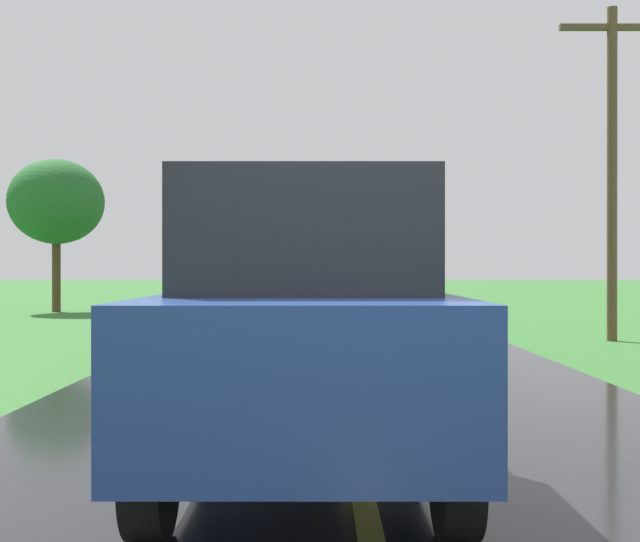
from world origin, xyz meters
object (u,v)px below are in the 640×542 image
(banana_truck_far, at_px, (318,268))
(roadside_tree_near_left, at_px, (57,202))
(following_car, at_px, (308,326))
(banana_truck_near, at_px, (300,267))
(utility_pole_roadside, at_px, (613,159))

(banana_truck_far, bearing_deg, roadside_tree_near_left, 169.49)
(roadside_tree_near_left, relative_size, following_car, 1.24)
(banana_truck_far, bearing_deg, banana_truck_near, -91.25)
(utility_pole_roadside, xyz_separation_m, following_car, (-5.92, -10.75, -2.56))
(utility_pole_roadside, distance_m, roadside_tree_near_left, 18.19)
(banana_truck_near, xyz_separation_m, banana_truck_far, (0.26, 11.73, 0.00))
(banana_truck_near, bearing_deg, utility_pole_roadside, 22.69)
(utility_pole_roadside, bearing_deg, following_car, -118.84)
(banana_truck_far, bearing_deg, utility_pole_roadside, -57.08)
(roadside_tree_near_left, xyz_separation_m, following_car, (8.73, -21.52, -2.60))
(banana_truck_near, distance_m, following_car, 8.18)
(banana_truck_far, bearing_deg, following_car, -89.99)
(banana_truck_far, height_order, following_car, banana_truck_far)
(utility_pole_roadside, bearing_deg, banana_truck_far, 122.92)
(following_car, bearing_deg, banana_truck_far, 90.01)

